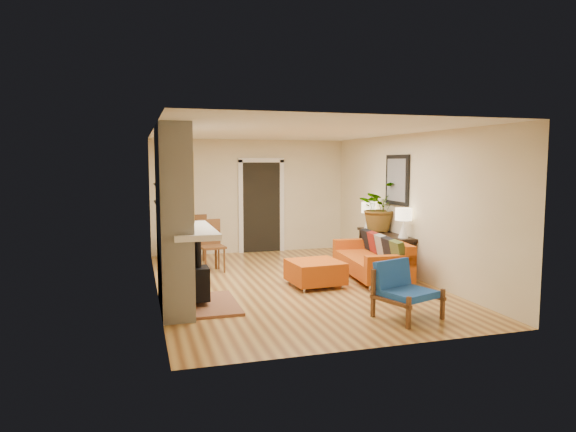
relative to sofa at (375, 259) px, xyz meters
name	(u,v)px	position (x,y,z in m)	size (l,w,h in m)	color
room_shell	(283,200)	(-0.98, 2.62, 0.90)	(6.50, 6.50, 6.50)	tan
fireplace	(176,222)	(-3.59, -1.01, 0.90)	(1.09, 1.68, 2.60)	white
sofa	(375,259)	(0.00, 0.00, 0.00)	(1.03, 2.06, 0.78)	silver
ottoman	(315,271)	(-1.26, -0.31, -0.10)	(0.90, 0.90, 0.43)	silver
blue_chair	(402,287)	(-0.71, -2.27, 0.06)	(0.91, 0.90, 0.75)	brown
dining_table	(199,234)	(-2.94, 1.98, 0.30)	(0.95, 1.87, 0.99)	brown
console_table	(385,240)	(0.48, 0.55, 0.23)	(0.34, 1.85, 0.72)	black
lamp_near	(404,219)	(0.48, -0.15, 0.72)	(0.30, 0.30, 0.54)	white
lamp_far	(369,212)	(0.48, 1.30, 0.72)	(0.30, 0.30, 0.54)	white
houseplant	(379,207)	(0.47, 0.79, 0.87)	(0.88, 0.76, 0.98)	#1E5919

